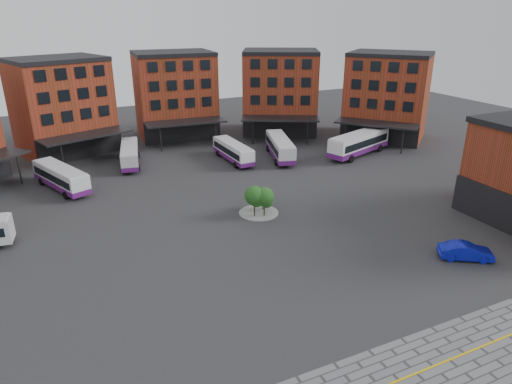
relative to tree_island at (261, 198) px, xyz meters
name	(u,v)px	position (x,y,z in m)	size (l,w,h in m)	color
ground	(297,269)	(-2.05, -11.59, -1.95)	(160.00, 160.00, 0.00)	#28282B
yellow_line	(433,366)	(-0.05, -25.59, -1.92)	(26.00, 0.15, 0.02)	gold
main_building	(142,110)	(-6.82, 26.66, 5.28)	(94.14, 42.48, 14.60)	maroon
tree_island	(261,198)	(0.00, 0.00, 0.00)	(4.40, 4.40, 3.56)	gray
bus_b	(61,177)	(-19.40, 17.50, -0.32)	(6.25, 10.85, 3.01)	white
bus_c	(130,154)	(-9.69, 23.95, -0.38)	(4.28, 10.54, 2.89)	silver
bus_d	(233,151)	(4.60, 19.16, -0.43)	(2.85, 10.09, 2.81)	white
bus_e	(280,147)	(11.69, 17.60, -0.25)	(5.65, 11.42, 3.14)	silver
bus_f	(359,143)	(23.45, 13.70, -0.04)	(12.72, 6.88, 3.52)	white
blue_car	(466,251)	(12.68, -16.62, -1.17)	(1.65, 4.73, 1.56)	#0D15AC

